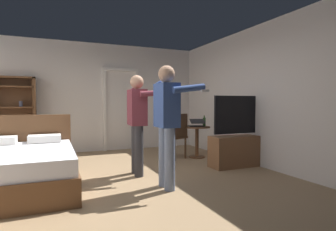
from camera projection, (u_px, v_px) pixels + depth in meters
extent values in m
plane|color=#997A56|center=(129.00, 179.00, 4.37)|extent=(6.27, 6.27, 0.00)
cube|color=silver|center=(99.00, 98.00, 6.98)|extent=(5.37, 0.12, 2.73)
cube|color=silver|center=(259.00, 96.00, 5.33)|extent=(0.12, 5.94, 2.73)
cube|color=white|center=(104.00, 111.00, 6.97)|extent=(0.08, 0.08, 2.05)
cube|color=white|center=(137.00, 110.00, 7.30)|extent=(0.08, 0.08, 2.05)
cube|color=white|center=(121.00, 70.00, 7.09)|extent=(0.93, 0.08, 0.08)
cube|color=brown|center=(18.00, 178.00, 3.79)|extent=(1.51, 2.00, 0.35)
cube|color=white|center=(17.00, 158.00, 3.78)|extent=(1.45, 1.94, 0.22)
cube|color=brown|center=(24.00, 145.00, 4.66)|extent=(1.51, 0.08, 1.02)
cube|color=white|center=(45.00, 139.00, 4.54)|extent=(0.50, 0.34, 0.12)
cube|color=brown|center=(35.00, 117.00, 6.19)|extent=(0.06, 0.32, 1.81)
cube|color=brown|center=(11.00, 77.00, 5.97)|extent=(0.95, 0.32, 0.04)
cube|color=brown|center=(13.00, 117.00, 6.15)|extent=(0.95, 0.02, 1.81)
cube|color=brown|center=(13.00, 148.00, 6.04)|extent=(0.89, 0.32, 0.03)
cylinder|color=#BB7B94|center=(12.00, 146.00, 6.03)|extent=(0.05, 0.05, 0.08)
cube|color=brown|center=(13.00, 128.00, 6.02)|extent=(0.89, 0.32, 0.03)
cube|color=brown|center=(12.00, 107.00, 6.00)|extent=(0.89, 0.32, 0.03)
cylinder|color=#545970|center=(21.00, 104.00, 6.07)|extent=(0.07, 0.07, 0.12)
cube|color=brown|center=(12.00, 87.00, 5.98)|extent=(0.89, 0.32, 0.03)
cube|color=brown|center=(241.00, 151.00, 5.31)|extent=(1.28, 0.40, 0.59)
cube|color=black|center=(242.00, 115.00, 5.26)|extent=(1.24, 0.05, 0.72)
cube|color=#2642AD|center=(241.00, 114.00, 5.29)|extent=(1.18, 0.01, 0.66)
cylinder|color=brown|center=(197.00, 143.00, 6.14)|extent=(0.08, 0.08, 0.67)
cylinder|color=brown|center=(197.00, 157.00, 6.15)|extent=(0.35, 0.35, 0.03)
cylinder|color=brown|center=(197.00, 127.00, 6.12)|extent=(0.59, 0.59, 0.03)
cube|color=black|center=(196.00, 126.00, 6.11)|extent=(0.36, 0.28, 0.02)
cube|color=black|center=(197.00, 121.00, 5.98)|extent=(0.35, 0.25, 0.09)
cube|color=navy|center=(197.00, 121.00, 5.99)|extent=(0.32, 0.21, 0.07)
cylinder|color=#2C4F24|center=(204.00, 122.00, 6.10)|extent=(0.06, 0.06, 0.20)
cylinder|color=#2C4F24|center=(204.00, 117.00, 6.09)|extent=(0.03, 0.03, 0.05)
cylinder|color=#4C331E|center=(175.00, 146.00, 6.28)|extent=(0.04, 0.04, 0.45)
cylinder|color=#4C331E|center=(164.00, 148.00, 6.05)|extent=(0.04, 0.04, 0.45)
cylinder|color=#4C331E|center=(185.00, 148.00, 6.03)|extent=(0.04, 0.04, 0.45)
cylinder|color=#4C331E|center=(174.00, 150.00, 5.80)|extent=(0.04, 0.04, 0.45)
cube|color=#4C331E|center=(175.00, 137.00, 6.03)|extent=(0.54, 0.54, 0.04)
cube|color=#4C331E|center=(180.00, 125.00, 5.89)|extent=(0.41, 0.18, 0.50)
cylinder|color=slate|center=(164.00, 156.00, 4.01)|extent=(0.15, 0.15, 0.88)
cylinder|color=slate|center=(170.00, 159.00, 3.81)|extent=(0.15, 0.15, 0.88)
cube|color=#334C8C|center=(167.00, 105.00, 3.87)|extent=(0.26, 0.39, 0.62)
sphere|color=tan|center=(167.00, 74.00, 3.85)|extent=(0.24, 0.24, 0.24)
cylinder|color=#334C8C|center=(166.00, 98.00, 4.10)|extent=(0.34, 0.09, 0.50)
cylinder|color=#334C8C|center=(189.00, 88.00, 3.76)|extent=(0.49, 0.09, 0.15)
cube|color=white|center=(205.00, 91.00, 3.83)|extent=(0.12, 0.04, 0.04)
cylinder|color=#333338|center=(136.00, 149.00, 4.76)|extent=(0.15, 0.15, 0.85)
cylinder|color=#333338|center=(139.00, 151.00, 4.53)|extent=(0.15, 0.15, 0.85)
cube|color=brown|center=(137.00, 107.00, 4.61)|extent=(0.29, 0.45, 0.60)
sphere|color=tan|center=(137.00, 82.00, 4.59)|extent=(0.23, 0.23, 0.23)
cylinder|color=brown|center=(139.00, 101.00, 4.87)|extent=(0.34, 0.11, 0.49)
cylinder|color=brown|center=(154.00, 93.00, 4.45)|extent=(0.48, 0.12, 0.12)
cube|color=white|center=(168.00, 94.00, 4.50)|extent=(0.12, 0.04, 0.04)
cube|color=#1E2D38|center=(43.00, 156.00, 5.50)|extent=(0.60, 0.29, 0.31)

